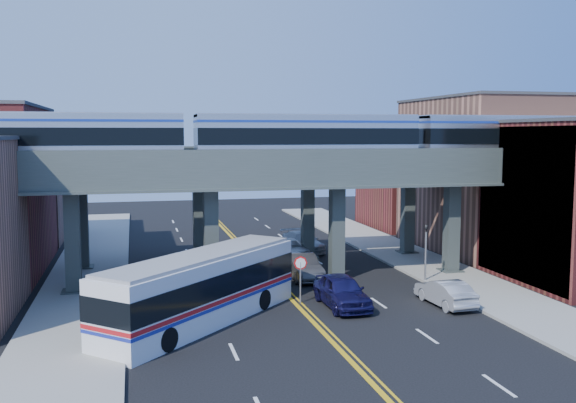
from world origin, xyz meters
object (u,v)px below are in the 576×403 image
car_lane_d (303,242)px  car_lane_c (289,250)px  stop_sign (300,272)px  car_lane_a (342,291)px  transit_bus (202,289)px  transit_train (307,137)px  car_lane_b (302,267)px  car_parked_curb (445,292)px  traffic_signal (426,246)px

car_lane_d → car_lane_c: bearing=-129.8°
stop_sign → car_lane_d: size_ratio=0.49×
car_lane_a → car_lane_d: bearing=81.5°
transit_bus → car_lane_c: size_ratio=2.10×
transit_train → car_lane_a: transit_train is taller
car_lane_b → car_lane_c: size_ratio=0.91×
stop_sign → car_lane_a: bearing=-32.3°
transit_bus → car_parked_curb: (13.18, 0.15, -0.98)m
car_lane_c → car_lane_d: size_ratio=1.01×
transit_bus → car_lane_a: bearing=-37.4°
stop_sign → traffic_signal: (8.90, 3.00, 0.54)m
stop_sign → transit_bus: bearing=-156.6°
car_parked_curb → stop_sign: bearing=-20.2°
car_parked_curb → car_lane_a: bearing=-14.0°
traffic_signal → transit_bus: 15.55m
car_lane_c → car_parked_curb: 15.37m
car_lane_c → car_lane_d: 3.45m
transit_bus → car_lane_a: size_ratio=2.20×
car_lane_a → transit_bus: bearing=-172.0°
transit_train → stop_sign: (-1.72, -5.00, -7.33)m
transit_train → transit_bus: bearing=-134.7°
car_lane_a → car_parked_curb: (5.55, -1.06, -0.15)m
traffic_signal → car_parked_curb: traffic_signal is taller
car_lane_d → car_parked_curb: bearing=-86.5°
transit_bus → car_lane_a: transit_bus is taller
transit_train → car_lane_c: bearing=85.4°
car_parked_curb → car_lane_b: bearing=-56.9°
car_lane_d → car_parked_curb: 17.70m
transit_bus → car_lane_d: (9.79, 17.51, -0.93)m
transit_train → stop_sign: transit_train is taller
car_lane_c → stop_sign: bearing=-99.3°
transit_train → car_lane_d: transit_train is taller
stop_sign → traffic_signal: traffic_signal is taller
transit_train → car_lane_c: (0.57, 7.15, -8.34)m
stop_sign → car_parked_curb: bearing=-17.0°
car_lane_b → transit_train: bearing=-83.3°
transit_train → car_lane_d: (2.41, 10.06, -8.32)m
transit_train → stop_sign: bearing=-109.0°
car_lane_c → transit_train: bearing=-93.2°
car_lane_b → car_lane_c: car_lane_b is taller
car_lane_d → transit_train: bearing=-111.0°
car_lane_b → car_parked_curb: size_ratio=1.12×
car_lane_a → car_lane_c: car_lane_a is taller
transit_bus → car_lane_b: size_ratio=2.30×
stop_sign → car_parked_curb: size_ratio=0.60×
stop_sign → car_lane_b: bearing=74.1°
car_lane_a → car_lane_c: (0.32, 13.40, -0.13)m
transit_bus → car_lane_b: transit_bus is taller
transit_bus → car_parked_curb: size_ratio=2.58×
transit_train → car_lane_a: bearing=-87.7°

